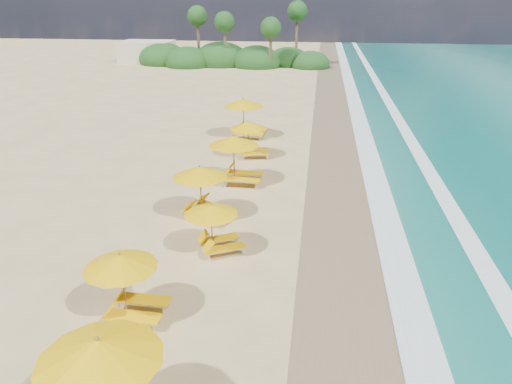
# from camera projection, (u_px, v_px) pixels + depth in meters

# --- Properties ---
(ground) EXTENTS (160.00, 160.00, 0.00)m
(ground) POSITION_uv_depth(u_px,v_px,m) (256.00, 218.00, 20.16)
(ground) COLOR #D6BB7D
(ground) RESTS_ON ground
(wet_sand) EXTENTS (4.00, 160.00, 0.01)m
(wet_sand) POSITION_uv_depth(u_px,v_px,m) (351.00, 223.00, 19.67)
(wet_sand) COLOR #846B4E
(wet_sand) RESTS_ON ground
(surf_foam) EXTENTS (4.00, 160.00, 0.01)m
(surf_foam) POSITION_uv_depth(u_px,v_px,m) (417.00, 227.00, 19.32)
(surf_foam) COLOR white
(surf_foam) RESTS_ON ground
(station_0) EXTENTS (2.86, 2.64, 2.64)m
(station_0) POSITION_uv_depth(u_px,v_px,m) (113.00, 383.00, 9.68)
(station_0) COLOR olive
(station_0) RESTS_ON ground
(station_1) EXTENTS (2.34, 2.17, 2.16)m
(station_1) POSITION_uv_depth(u_px,v_px,m) (128.00, 282.00, 13.53)
(station_1) COLOR olive
(station_1) RESTS_ON ground
(station_2) EXTENTS (2.67, 2.67, 2.00)m
(station_2) POSITION_uv_depth(u_px,v_px,m) (216.00, 225.00, 17.09)
(station_2) COLOR olive
(station_2) RESTS_ON ground
(station_3) EXTENTS (3.07, 3.05, 2.34)m
(station_3) POSITION_uv_depth(u_px,v_px,m) (204.00, 189.00, 19.69)
(station_3) COLOR olive
(station_3) RESTS_ON ground
(station_4) EXTENTS (2.77, 2.57, 2.53)m
(station_4) POSITION_uv_depth(u_px,v_px,m) (238.00, 156.00, 23.33)
(station_4) COLOR olive
(station_4) RESTS_ON ground
(station_5) EXTENTS (2.67, 2.56, 2.19)m
(station_5) POSITION_uv_depth(u_px,v_px,m) (251.00, 137.00, 27.23)
(station_5) COLOR olive
(station_5) RESTS_ON ground
(station_6) EXTENTS (3.05, 2.87, 2.65)m
(station_6) POSITION_uv_depth(u_px,v_px,m) (246.00, 115.00, 30.94)
(station_6) COLOR olive
(station_6) RESTS_ON ground
(treeline) EXTENTS (25.80, 8.80, 9.74)m
(treeline) POSITION_uv_depth(u_px,v_px,m) (228.00, 58.00, 62.56)
(treeline) COLOR #163D14
(treeline) RESTS_ON ground
(beach_building) EXTENTS (7.00, 5.00, 2.80)m
(beach_building) POSITION_uv_depth(u_px,v_px,m) (147.00, 51.00, 66.17)
(beach_building) COLOR beige
(beach_building) RESTS_ON ground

